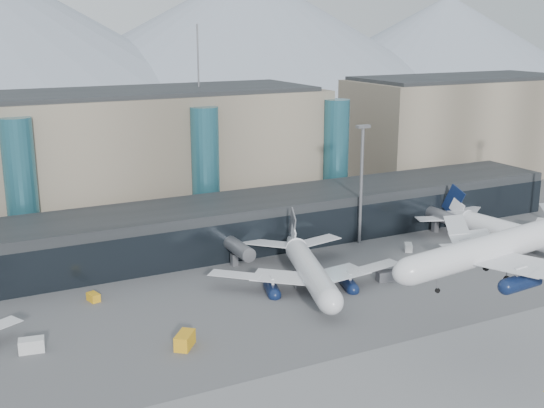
{
  "coord_description": "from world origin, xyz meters",
  "views": [
    {
      "loc": [
        -50.65,
        -68.62,
        45.45
      ],
      "look_at": [
        0.64,
        32.0,
        15.9
      ],
      "focal_mm": 45.0,
      "sensor_mm": 36.0,
      "label": 1
    }
  ],
  "objects": [
    {
      "name": "veh_g",
      "position": [
        14.2,
        32.34,
        0.69
      ],
      "size": [
        2.74,
        2.54,
        1.39
      ],
      "primitive_type": "cube",
      "rotation": [
        0.0,
        0.0,
        -0.64
      ],
      "color": "silver",
      "rests_on": "ground"
    },
    {
      "name": "terminal_main",
      "position": [
        -25.0,
        90.0,
        15.44
      ],
      "size": [
        130.0,
        30.0,
        31.0
      ],
      "color": "gray",
      "rests_on": "ground"
    },
    {
      "name": "veh_b",
      "position": [
        -28.65,
        41.64,
        0.7
      ],
      "size": [
        2.07,
        2.74,
        1.41
      ],
      "primitive_type": "cube",
      "rotation": [
        0.0,
        0.0,
        1.83
      ],
      "color": "gold",
      "rests_on": "ground"
    },
    {
      "name": "veh_d",
      "position": [
        35.99,
        38.74,
        0.79
      ],
      "size": [
        2.72,
        3.11,
        1.57
      ],
      "primitive_type": "cube",
      "rotation": [
        0.0,
        0.0,
        1.0
      ],
      "color": "silver",
      "rests_on": "ground"
    },
    {
      "name": "jet_parked_right",
      "position": [
        55.89,
        32.54,
        4.69
      ],
      "size": [
        38.02,
        38.26,
        12.39
      ],
      "rotation": [
        0.0,
        0.0,
        1.73
      ],
      "color": "silver",
      "rests_on": "ground"
    },
    {
      "name": "teal_towers",
      "position": [
        -14.99,
        74.01,
        14.01
      ],
      "size": [
        116.4,
        19.4,
        46.0
      ],
      "color": "#296373",
      "rests_on": "ground"
    },
    {
      "name": "terminal_east",
      "position": [
        95.0,
        90.0,
        15.44
      ],
      "size": [
        70.0,
        30.0,
        31.0
      ],
      "color": "gray",
      "rests_on": "ground"
    },
    {
      "name": "veh_c",
      "position": [
        21.51,
        26.82,
        0.93
      ],
      "size": [
        3.59,
        2.26,
        1.87
      ],
      "primitive_type": "cube",
      "rotation": [
        0.0,
        0.0,
        -0.15
      ],
      "color": "#4E4E53",
      "rests_on": "ground"
    },
    {
      "name": "veh_a",
      "position": [
        -40.81,
        26.87,
        1.0
      ],
      "size": [
        3.84,
        2.57,
        2.0
      ],
      "primitive_type": "cube",
      "rotation": [
        0.0,
        0.0,
        -0.17
      ],
      "color": "silver",
      "rests_on": "ground"
    },
    {
      "name": "veh_h",
      "position": [
        -20.68,
        18.19,
        1.09
      ],
      "size": [
        4.1,
        4.39,
        2.19
      ],
      "primitive_type": "cube",
      "rotation": [
        0.0,
        0.0,
        0.9
      ],
      "color": "gold",
      "rests_on": "ground"
    },
    {
      "name": "lightmast_mid",
      "position": [
        30.0,
        48.0,
        14.42
      ],
      "size": [
        3.0,
        1.2,
        25.6
      ],
      "color": "slate",
      "rests_on": "ground"
    },
    {
      "name": "jet_parked_mid",
      "position": [
        7.95,
        32.46,
        4.59
      ],
      "size": [
        36.03,
        37.8,
        12.13
      ],
      "rotation": [
        0.0,
        0.0,
        1.27
      ],
      "color": "silver",
      "rests_on": "ground"
    },
    {
      "name": "mountain_ridge",
      "position": [
        15.97,
        380.0,
        45.74
      ],
      "size": [
        910.0,
        400.0,
        110.0
      ],
      "color": "gray",
      "rests_on": "ground"
    },
    {
      "name": "veh_e",
      "position": [
        51.02,
        29.94,
        0.86
      ],
      "size": [
        3.34,
        2.37,
        1.71
      ],
      "primitive_type": "cube",
      "rotation": [
        0.0,
        0.0,
        -0.24
      ],
      "color": "gold",
      "rests_on": "ground"
    },
    {
      "name": "ground",
      "position": [
        0.0,
        0.0,
        0.0
      ],
      "size": [
        900.0,
        900.0,
        0.0
      ],
      "primitive_type": "plane",
      "color": "#515154",
      "rests_on": "ground"
    },
    {
      "name": "hero_jet",
      "position": [
        17.8,
        -5.04,
        17.85
      ],
      "size": [
        33.77,
        33.54,
        10.93
      ],
      "rotation": [
        0.0,
        -0.15,
        -0.16
      ],
      "color": "silver",
      "rests_on": "ground"
    },
    {
      "name": "concourse",
      "position": [
        -0.02,
        57.73,
        4.97
      ],
      "size": [
        170.0,
        27.0,
        10.0
      ],
      "color": "black",
      "rests_on": "ground"
    }
  ]
}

